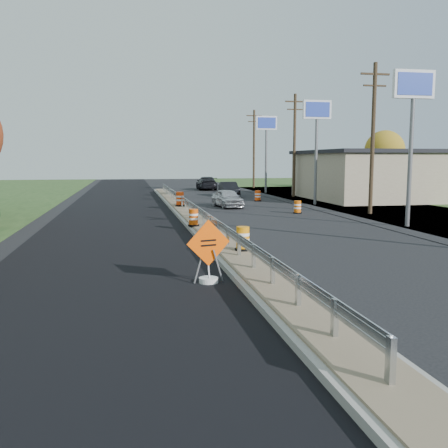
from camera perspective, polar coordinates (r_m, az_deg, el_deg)
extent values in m
plane|color=black|center=(20.94, -0.67, -2.14)|extent=(140.00, 140.00, 0.00)
cube|color=black|center=(30.52, -12.23, 0.71)|extent=(7.20, 120.00, 0.01)
cube|color=gray|center=(28.76, -3.52, 0.63)|extent=(1.60, 55.00, 0.18)
cube|color=brown|center=(28.74, -3.52, 0.86)|extent=(1.25, 55.00, 0.05)
cube|color=silver|center=(7.86, 18.52, -14.52)|extent=(0.10, 0.15, 0.70)
cube|color=silver|center=(9.54, 12.53, -10.37)|extent=(0.10, 0.15, 0.70)
cube|color=silver|center=(11.33, 8.48, -7.44)|extent=(0.10, 0.15, 0.70)
cube|color=silver|center=(13.18, 5.58, -5.29)|extent=(0.10, 0.15, 0.70)
cube|color=silver|center=(15.06, 3.42, -3.66)|extent=(0.10, 0.15, 0.70)
cube|color=silver|center=(16.98, 1.74, -2.40)|extent=(0.10, 0.15, 0.70)
cube|color=silver|center=(18.91, 0.41, -1.39)|extent=(0.10, 0.15, 0.70)
cube|color=silver|center=(20.85, -0.67, -0.57)|extent=(0.10, 0.15, 0.70)
cube|color=silver|center=(22.80, -1.57, 0.12)|extent=(0.10, 0.15, 0.70)
cube|color=silver|center=(24.76, -2.33, 0.69)|extent=(0.10, 0.15, 0.70)
cube|color=silver|center=(26.73, -2.97, 1.18)|extent=(0.10, 0.15, 0.70)
cube|color=silver|center=(28.70, -3.53, 1.60)|extent=(0.10, 0.15, 0.70)
cube|color=silver|center=(30.68, -4.01, 1.97)|extent=(0.10, 0.15, 0.70)
cube|color=silver|center=(32.65, -4.44, 2.29)|extent=(0.10, 0.15, 0.70)
cube|color=silver|center=(34.64, -4.82, 2.58)|extent=(0.10, 0.15, 0.70)
cube|color=silver|center=(36.62, -5.15, 2.83)|extent=(0.10, 0.15, 0.70)
cube|color=silver|center=(38.60, -5.46, 3.06)|extent=(0.10, 0.15, 0.70)
cube|color=silver|center=(40.59, -5.73, 3.27)|extent=(0.10, 0.15, 0.70)
cube|color=silver|center=(42.58, -5.98, 3.46)|extent=(0.10, 0.15, 0.70)
cube|color=silver|center=(44.56, -6.20, 3.63)|extent=(0.10, 0.15, 0.70)
cube|color=silver|center=(46.55, -6.41, 3.78)|extent=(0.10, 0.15, 0.70)
cube|color=silver|center=(48.54, -6.60, 3.93)|extent=(0.10, 0.15, 0.70)
cube|color=silver|center=(50.54, -6.78, 4.06)|extent=(0.10, 0.15, 0.70)
cube|color=silver|center=(52.53, -6.94, 4.18)|extent=(0.10, 0.15, 0.70)
cube|color=silver|center=(29.67, -3.78, 2.18)|extent=(0.04, 46.00, 0.34)
cube|color=silver|center=(29.68, -3.78, 2.02)|extent=(0.06, 46.00, 0.03)
cube|color=silver|center=(29.66, -3.78, 2.33)|extent=(0.06, 46.00, 0.03)
cube|color=tan|center=(47.30, 20.60, 5.14)|extent=(18.00, 12.00, 4.00)
cube|color=black|center=(47.28, 20.71, 7.70)|extent=(18.50, 12.50, 0.30)
cube|color=black|center=(43.32, 10.39, 4.79)|extent=(0.08, 7.20, 2.20)
cylinder|color=slate|center=(27.29, 20.51, 6.79)|extent=(0.22, 0.22, 6.80)
cube|color=white|center=(27.55, 20.87, 14.71)|extent=(2.20, 0.25, 1.40)
cube|color=#263FB2|center=(27.55, 20.87, 14.71)|extent=(1.90, 0.30, 1.10)
cylinder|color=slate|center=(38.99, 10.46, 7.17)|extent=(0.22, 0.22, 6.80)
cube|color=white|center=(39.17, 10.59, 12.73)|extent=(2.20, 0.25, 1.40)
cube|color=#263FB2|center=(39.17, 10.59, 12.73)|extent=(1.90, 0.30, 1.10)
cylinder|color=slate|center=(52.28, 4.82, 7.28)|extent=(0.22, 0.22, 6.80)
cube|color=white|center=(52.41, 4.87, 11.44)|extent=(2.20, 0.25, 1.40)
cube|color=#263FB2|center=(52.41, 4.87, 11.44)|extent=(1.90, 0.30, 1.10)
cylinder|color=#473523|center=(33.04, 16.63, 9.22)|extent=(0.26, 0.26, 9.40)
cube|color=#473523|center=(33.43, 16.89, 16.08)|extent=(1.90, 0.12, 0.12)
cube|color=#473523|center=(33.33, 16.85, 14.90)|extent=(1.50, 0.10, 0.10)
cylinder|color=#473523|center=(46.86, 8.05, 8.82)|extent=(0.26, 0.26, 9.40)
cube|color=#473523|center=(47.14, 8.14, 13.68)|extent=(1.90, 0.12, 0.12)
cube|color=#473523|center=(47.07, 8.12, 12.84)|extent=(1.50, 0.10, 0.10)
cylinder|color=#473523|center=(61.24, 3.44, 8.52)|extent=(0.26, 0.26, 9.40)
cube|color=#473523|center=(61.45, 3.47, 12.25)|extent=(1.90, 0.12, 0.12)
cube|color=#473523|center=(61.40, 3.46, 11.60)|extent=(1.50, 0.10, 0.10)
cylinder|color=#473523|center=(61.93, 17.77, 5.25)|extent=(0.36, 0.36, 3.08)
sphere|color=#A47823|center=(61.91, 17.88, 8.03)|extent=(4.62, 4.62, 4.62)
cylinder|color=white|center=(14.16, -1.78, -6.45)|extent=(0.55, 0.55, 0.16)
cube|color=slate|center=(14.02, -2.89, -4.87)|extent=(0.32, 0.12, 0.94)
cube|color=slate|center=(14.11, -0.69, -4.79)|extent=(0.32, 0.12, 0.94)
cube|color=slate|center=(14.11, -1.82, -4.79)|extent=(0.10, 0.24, 0.96)
cube|color=#E94C04|center=(13.94, -1.80, -2.16)|extent=(1.27, 0.36, 1.31)
cube|color=black|center=(13.91, -1.78, -1.90)|extent=(0.45, 0.13, 0.05)
cube|color=black|center=(13.93, -1.78, -2.46)|extent=(0.45, 0.13, 0.05)
cylinder|color=black|center=(17.93, 2.16, -2.89)|extent=(0.58, 0.58, 0.08)
cylinder|color=orange|center=(17.86, 2.16, -1.60)|extent=(0.46, 0.46, 0.81)
cylinder|color=white|center=(17.84, 2.17, -1.17)|extent=(0.48, 0.48, 0.11)
cylinder|color=white|center=(17.87, 2.16, -1.85)|extent=(0.48, 0.48, 0.11)
cylinder|color=black|center=(24.46, -3.50, -0.14)|extent=(0.57, 0.57, 0.08)
cylinder|color=#D54A09|center=(24.41, -3.51, 0.78)|extent=(0.45, 0.45, 0.79)
cylinder|color=white|center=(24.40, -3.51, 1.09)|extent=(0.47, 0.47, 0.10)
cylinder|color=white|center=(24.42, -3.51, 0.61)|extent=(0.47, 0.47, 0.10)
cylinder|color=black|center=(35.02, -5.04, 2.13)|extent=(0.68, 0.68, 0.09)
cylinder|color=#EC3D09|center=(34.98, -5.05, 2.90)|extent=(0.54, 0.54, 0.95)
cylinder|color=white|center=(34.97, -5.05, 3.16)|extent=(0.56, 0.56, 0.12)
cylinder|color=white|center=(34.99, -5.05, 2.75)|extent=(0.56, 0.56, 0.12)
cylinder|color=black|center=(32.63, 8.39, 1.27)|extent=(0.56, 0.56, 0.08)
cylinder|color=#DD5A09|center=(32.59, 8.40, 1.96)|extent=(0.45, 0.45, 0.79)
cylinder|color=white|center=(32.58, 8.41, 2.19)|extent=(0.46, 0.46, 0.10)
cylinder|color=white|center=(32.59, 8.40, 1.83)|extent=(0.46, 0.46, 0.10)
cylinder|color=black|center=(41.86, 3.87, 2.67)|extent=(0.61, 0.61, 0.08)
cylinder|color=#FF480A|center=(41.83, 3.88, 3.25)|extent=(0.49, 0.49, 0.85)
cylinder|color=white|center=(41.82, 3.88, 3.45)|extent=(0.50, 0.50, 0.11)
cylinder|color=white|center=(41.84, 3.88, 3.14)|extent=(0.50, 0.50, 0.11)
cylinder|color=black|center=(55.33, 0.20, 3.84)|extent=(0.69, 0.69, 0.09)
cylinder|color=#FF580A|center=(55.30, 0.20, 4.34)|extent=(0.55, 0.55, 0.96)
cylinder|color=white|center=(55.29, 0.20, 4.50)|extent=(0.57, 0.57, 0.13)
cylinder|color=white|center=(55.30, 0.20, 4.24)|extent=(0.57, 0.57, 0.13)
imported|color=#BCBCC1|center=(36.43, 0.41, 2.97)|extent=(2.01, 4.05, 1.33)
imported|color=black|center=(47.44, 0.57, 4.02)|extent=(1.53, 4.17, 1.36)
imported|color=black|center=(57.72, -2.01, 4.69)|extent=(2.39, 5.31, 1.51)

